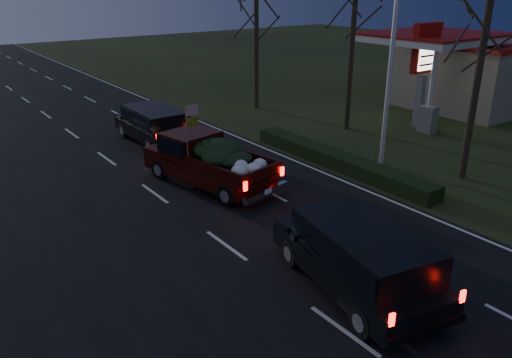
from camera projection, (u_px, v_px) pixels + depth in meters
ground at (226, 246)px, 15.35m from camera, size 120.00×120.00×0.00m
road_asphalt at (226, 246)px, 15.35m from camera, size 14.00×120.00×0.02m
hedge_row at (338, 160)px, 21.79m from camera, size 1.00×10.00×0.60m
light_pole at (393, 37)px, 20.06m from camera, size 0.50×0.90×9.16m
gas_price_pylon at (425, 58)px, 26.51m from camera, size 2.00×0.41×5.57m
gas_station_building at (484, 73)px, 32.33m from camera, size 10.00×7.00×4.00m
gas_canopy at (433, 42)px, 28.15m from camera, size 7.10×6.10×4.88m
bare_tree_near at (484, 38)px, 18.60m from camera, size 3.60×3.60×7.50m
bare_tree_mid at (355, 7)px, 25.13m from camera, size 3.60×3.60×8.50m
bare_tree_far at (256, 23)px, 30.22m from camera, size 3.60×3.60×7.00m
pickup_truck at (208, 158)px, 19.60m from camera, size 3.19×5.98×2.98m
lead_suv at (154, 122)px, 24.72m from camera, size 2.13×5.02×1.44m
rear_suv at (360, 253)px, 12.72m from camera, size 3.19×5.56×1.50m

